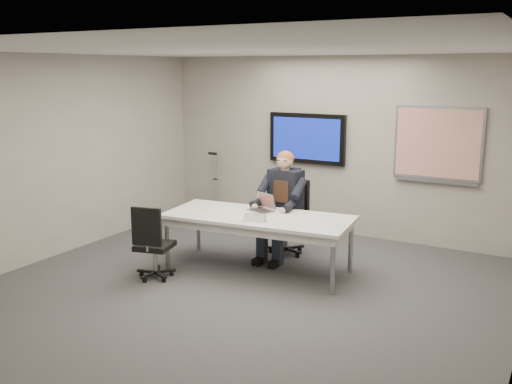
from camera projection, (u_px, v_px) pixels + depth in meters
The scene contains 15 objects.
floor at pixel (239, 294), 6.72m from camera, with size 6.00×6.00×0.02m, color #3B3B3E.
ceiling at pixel (237, 49), 6.13m from camera, with size 6.00×6.00×0.02m, color silver.
wall_back at pixel (337, 146), 8.97m from camera, with size 6.00×0.02×2.80m, color gray.
wall_front at pixel (8, 248), 3.87m from camera, with size 6.00×0.02×2.80m, color gray.
wall_left at pixel (53, 157), 7.87m from camera, with size 0.02×6.00×2.80m, color gray.
conference_table at pixel (258, 222), 7.37m from camera, with size 2.51×1.26×0.74m.
tv_display at pixel (307, 138), 9.15m from camera, with size 1.30×0.09×0.80m.
whiteboard at pixel (438, 145), 8.17m from camera, with size 1.25×0.08×1.10m.
office_chair_far at pixel (288, 231), 8.14m from camera, with size 0.64×0.64×1.07m.
office_chair_near at pixel (154, 256), 7.14m from camera, with size 0.55×0.55×0.96m.
seated_person at pixel (279, 216), 7.86m from camera, with size 0.48×0.83×1.49m.
crutch at pixel (216, 184), 10.06m from camera, with size 0.16×0.25×1.21m, color #B2B5BA, non-canonical shape.
laptop at pixel (263, 206), 7.58m from camera, with size 0.38×0.41×0.23m.
name_tent at pixel (255, 218), 7.04m from camera, with size 0.26×0.07×0.11m, color silver, non-canonical shape.
pen at pixel (247, 220), 7.12m from camera, with size 0.01×0.01×0.13m, color black.
Camera 1 is at (3.30, -5.39, 2.59)m, focal length 40.00 mm.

